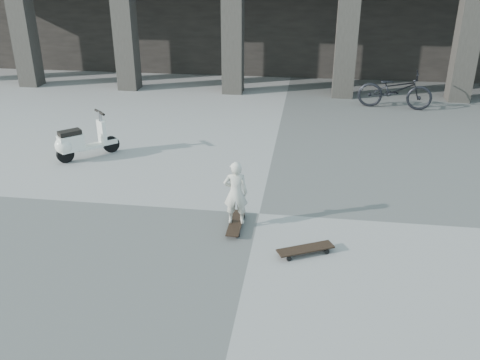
# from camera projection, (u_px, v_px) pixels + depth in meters

# --- Properties ---
(ground) EXTENTS (90.00, 90.00, 0.00)m
(ground) POSITION_uv_depth(u_px,v_px,m) (259.00, 214.00, 9.03)
(ground) COLOR #535350
(ground) RESTS_ON ground
(longboard) EXTENTS (0.22, 0.92, 0.09)m
(longboard) POSITION_uv_depth(u_px,v_px,m) (236.00, 223.00, 8.56)
(longboard) COLOR black
(longboard) RESTS_ON ground
(skateboard_spare) EXTENTS (0.90, 0.60, 0.11)m
(skateboard_spare) POSITION_uv_depth(u_px,v_px,m) (306.00, 249.00, 7.78)
(skateboard_spare) COLOR black
(skateboard_spare) RESTS_ON ground
(child) EXTENTS (0.43, 0.30, 1.10)m
(child) POSITION_uv_depth(u_px,v_px,m) (236.00, 193.00, 8.33)
(child) COLOR beige
(child) RESTS_ON longboard
(scooter) EXTENTS (1.13, 1.13, 1.02)m
(scooter) POSITION_uv_depth(u_px,v_px,m) (77.00, 143.00, 11.24)
(scooter) COLOR black
(scooter) RESTS_ON ground
(bicycle) EXTENTS (2.22, 1.03, 1.12)m
(bicycle) POSITION_uv_depth(u_px,v_px,m) (395.00, 90.00, 14.99)
(bicycle) COLOR black
(bicycle) RESTS_ON ground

